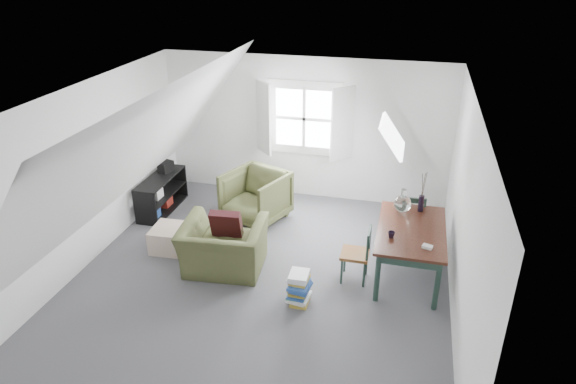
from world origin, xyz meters
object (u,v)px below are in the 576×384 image
(dining_chair_near, at_px, (357,253))
(magazine_stack, at_px, (299,288))
(armchair_near, at_px, (225,269))
(ottoman, at_px, (171,238))
(media_shelf, at_px, (161,196))
(armchair_far, at_px, (256,219))
(dining_chair_far, at_px, (411,218))
(dining_table, at_px, (411,235))

(dining_chair_near, xyz_separation_m, magazine_stack, (-0.64, -0.68, -0.20))
(armchair_near, relative_size, ottoman, 2.09)
(armchair_near, distance_m, media_shelf, 2.21)
(armchair_near, height_order, magazine_stack, magazine_stack)
(armchair_near, height_order, armchair_far, armchair_far)
(ottoman, distance_m, dining_chair_far, 3.60)
(armchair_near, bearing_deg, dining_chair_far, -157.26)
(ottoman, xyz_separation_m, dining_chair_far, (3.45, 0.98, 0.27))
(media_shelf, distance_m, magazine_stack, 3.42)
(armchair_near, height_order, media_shelf, media_shelf)
(armchair_far, xyz_separation_m, dining_chair_near, (1.83, -1.32, 0.41))
(ottoman, height_order, dining_table, dining_table)
(armchair_far, distance_m, ottoman, 1.54)
(ottoman, bearing_deg, media_shelf, 122.82)
(dining_chair_near, bearing_deg, media_shelf, -125.58)
(armchair_near, relative_size, dining_chair_near, 1.40)
(armchair_near, bearing_deg, dining_table, -174.32)
(magazine_stack, bearing_deg, dining_chair_near, 46.44)
(armchair_near, distance_m, armchair_far, 1.52)
(dining_chair_near, bearing_deg, ottoman, -108.85)
(armchair_far, distance_m, dining_chair_far, 2.55)
(dining_chair_near, bearing_deg, armchair_near, -99.99)
(dining_chair_far, relative_size, media_shelf, 0.73)
(dining_chair_far, relative_size, dining_chair_near, 1.10)
(armchair_far, height_order, magazine_stack, armchair_far)
(dining_chair_far, height_order, media_shelf, dining_chair_far)
(ottoman, distance_m, dining_table, 3.49)
(media_shelf, bearing_deg, dining_chair_far, -5.64)
(ottoman, distance_m, media_shelf, 1.31)
(armchair_near, xyz_separation_m, dining_chair_near, (1.82, 0.20, 0.41))
(armchair_far, bearing_deg, magazine_stack, -37.54)
(armchair_far, xyz_separation_m, ottoman, (-0.96, -1.20, 0.18))
(armchair_far, relative_size, magazine_stack, 2.21)
(ottoman, xyz_separation_m, dining_table, (3.45, 0.14, 0.46))
(dining_chair_far, distance_m, dining_chair_near, 1.28)
(dining_table, relative_size, magazine_stack, 3.54)
(armchair_far, bearing_deg, dining_chair_near, -14.08)
(ottoman, height_order, media_shelf, media_shelf)
(dining_table, xyz_separation_m, magazine_stack, (-1.31, -0.93, -0.43))
(armchair_far, distance_m, media_shelf, 1.69)
(dining_table, height_order, magazine_stack, dining_table)
(ottoman, bearing_deg, dining_chair_far, 15.80)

